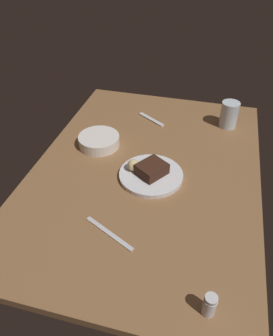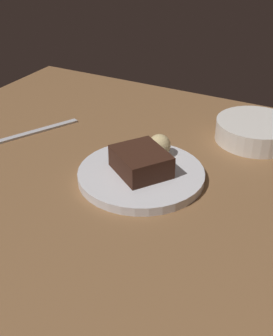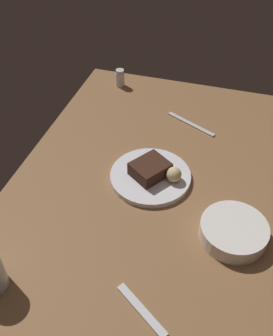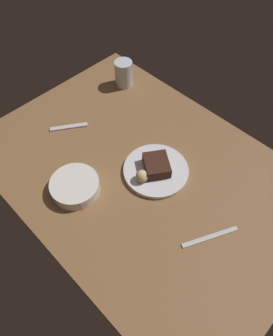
{
  "view_description": "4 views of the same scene",
  "coord_description": "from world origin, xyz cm",
  "views": [
    {
      "loc": [
        -93.02,
        -20.71,
        80.94
      ],
      "look_at": [
        -5.48,
        2.19,
        7.41
      ],
      "focal_mm": 34.74,
      "sensor_mm": 36.0,
      "label": 1
    },
    {
      "loc": [
        27.99,
        -64.41,
        47.02
      ],
      "look_at": [
        -3.95,
        -4.58,
        6.14
      ],
      "focal_mm": 47.17,
      "sensor_mm": 36.0,
      "label": 2
    },
    {
      "loc": [
        73.26,
        16.05,
        81.55
      ],
      "look_at": [
        -1.26,
        -6.34,
        8.56
      ],
      "focal_mm": 40.82,
      "sensor_mm": 36.0,
      "label": 3
    },
    {
      "loc": [
        -44.78,
        47.75,
        94.62
      ],
      "look_at": [
        0.91,
        2.18,
        5.56
      ],
      "focal_mm": 33.15,
      "sensor_mm": 36.0,
      "label": 4
    }
  ],
  "objects": [
    {
      "name": "dining_table",
      "position": [
        0.0,
        0.0,
        1.5
      ],
      "size": [
        120.0,
        84.0,
        3.0
      ],
      "primitive_type": "cube",
      "color": "brown",
      "rests_on": "ground"
    },
    {
      "name": "water_glass",
      "position": [
        39.6,
        -28.4,
        8.78
      ],
      "size": [
        7.81,
        7.81,
        11.57
      ],
      "primitive_type": "cylinder",
      "color": "silver",
      "rests_on": "dining_table"
    },
    {
      "name": "side_bowl",
      "position": [
        10.48,
        22.37,
        5.21
      ],
      "size": [
        16.87,
        16.87,
        4.43
      ],
      "primitive_type": "cylinder",
      "color": "white",
      "rests_on": "dining_table"
    },
    {
      "name": "chocolate_cake_slice",
      "position": [
        -3.85,
        -3.08,
        6.73
      ],
      "size": [
        13.01,
        12.64,
        4.17
      ],
      "primitive_type": "cube",
      "rotation": [
        0.0,
        0.0,
        5.68
      ],
      "color": "#381E14",
      "rests_on": "dessert_plate"
    },
    {
      "name": "dessert_plate",
      "position": [
        -3.88,
        -2.88,
        3.82
      ],
      "size": [
        23.47,
        23.47,
        1.65
      ],
      "primitive_type": "cylinder",
      "color": "silver",
      "rests_on": "dining_table"
    },
    {
      "name": "butter_knife",
      "position": [
        -33.13,
        3.56,
        3.25
      ],
      "size": [
        9.69,
        17.65,
        0.5
      ],
      "primitive_type": "cube",
      "rotation": [
        0.0,
        0.0,
        1.11
      ],
      "color": "silver",
      "rests_on": "dining_table"
    },
    {
      "name": "dessert_spoon",
      "position": [
        35.81,
        5.95,
        3.35
      ],
      "size": [
        9.8,
        13.49,
        0.7
      ],
      "primitive_type": "cube",
      "rotation": [
        0.0,
        0.0,
        4.13
      ],
      "color": "silver",
      "rests_on": "dining_table"
    },
    {
      "name": "bread_roll",
      "position": [
        -3.49,
        3.96,
        6.84
      ],
      "size": [
        4.38,
        4.38,
        4.38
      ],
      "primitive_type": "sphere",
      "color": "#DBC184",
      "rests_on": "dessert_plate"
    }
  ]
}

